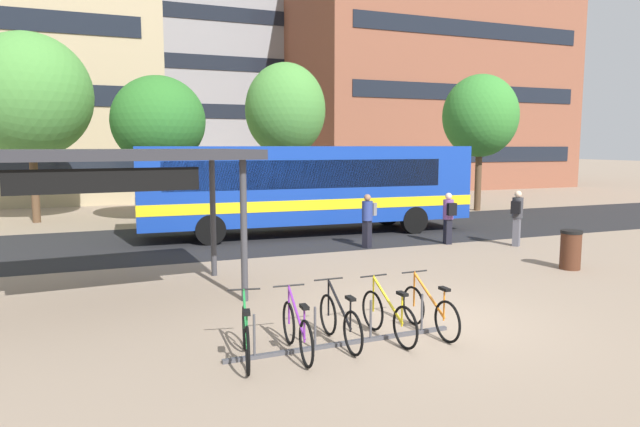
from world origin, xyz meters
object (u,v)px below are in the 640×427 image
(street_tree_1, at_px, (285,110))
(parked_bicycle_orange_4, at_px, (430,311))
(street_tree_3, at_px, (159,121))
(city_bus, at_px, (310,186))
(parked_bicycle_black_2, at_px, (340,322))
(parked_bicycle_yellow_3, at_px, (388,317))
(commuter_black_pack_0, at_px, (517,214))
(commuter_black_pack_2, at_px, (449,215))
(parked_bicycle_green_0, at_px, (246,336))
(commuter_grey_pack_1, at_px, (368,217))
(street_tree_0, at_px, (480,116))
(parked_bicycle_purple_1, at_px, (297,331))
(street_tree_2, at_px, (29,96))
(trash_bin, at_px, (571,250))
(transit_shelter, at_px, (100,159))

(street_tree_1, bearing_deg, parked_bicycle_orange_4, -100.03)
(street_tree_3, bearing_deg, city_bus, -44.21)
(parked_bicycle_black_2, relative_size, parked_bicycle_yellow_3, 1.00)
(parked_bicycle_orange_4, bearing_deg, city_bus, -11.69)
(commuter_black_pack_0, distance_m, commuter_black_pack_2, 2.15)
(parked_bicycle_green_0, height_order, street_tree_1, street_tree_1)
(commuter_grey_pack_1, bearing_deg, street_tree_0, -174.45)
(commuter_grey_pack_1, xyz_separation_m, street_tree_0, (9.63, 7.18, 3.66))
(commuter_black_pack_2, distance_m, street_tree_0, 10.88)
(parked_bicycle_purple_1, relative_size, street_tree_0, 0.26)
(commuter_black_pack_0, distance_m, street_tree_2, 19.56)
(parked_bicycle_yellow_3, bearing_deg, commuter_black_pack_0, -55.97)
(trash_bin, height_order, street_tree_1, street_tree_1)
(parked_bicycle_orange_4, bearing_deg, parked_bicycle_yellow_3, 88.73)
(city_bus, relative_size, parked_bicycle_yellow_3, 7.04)
(parked_bicycle_orange_4, xyz_separation_m, commuter_black_pack_0, (7.18, 6.18, 0.65))
(transit_shelter, bearing_deg, commuter_black_pack_0, 5.36)
(city_bus, bearing_deg, street_tree_1, 82.13)
(commuter_grey_pack_1, bearing_deg, transit_shelter, -6.95)
(commuter_black_pack_0, relative_size, commuter_grey_pack_1, 1.05)
(parked_bicycle_green_0, height_order, street_tree_2, street_tree_2)
(parked_bicycle_green_0, height_order, street_tree_3, street_tree_3)
(city_bus, xyz_separation_m, parked_bicycle_orange_4, (-1.87, -10.98, -1.39))
(parked_bicycle_green_0, bearing_deg, city_bus, -13.74)
(street_tree_0, distance_m, street_tree_2, 20.30)
(parked_bicycle_black_2, height_order, parked_bicycle_yellow_3, same)
(city_bus, xyz_separation_m, transit_shelter, (-7.06, -6.79, 1.18))
(parked_bicycle_green_0, relative_size, parked_bicycle_purple_1, 0.99)
(city_bus, relative_size, commuter_black_pack_2, 7.16)
(commuter_black_pack_0, bearing_deg, commuter_black_pack_2, 111.68)
(parked_bicycle_black_2, height_order, street_tree_1, street_tree_1)
(street_tree_1, xyz_separation_m, street_tree_2, (-10.97, 0.22, 0.35))
(street_tree_0, bearing_deg, street_tree_2, 171.08)
(commuter_grey_pack_1, relative_size, street_tree_1, 0.24)
(parked_bicycle_black_2, distance_m, street_tree_3, 16.12)
(commuter_black_pack_0, height_order, street_tree_0, street_tree_0)
(transit_shelter, distance_m, street_tree_2, 14.26)
(parked_bicycle_purple_1, bearing_deg, parked_bicycle_black_2, -74.41)
(street_tree_3, bearing_deg, parked_bicycle_orange_4, -79.35)
(parked_bicycle_green_0, relative_size, trash_bin, 1.65)
(street_tree_0, bearing_deg, parked_bicycle_green_0, -136.03)
(parked_bicycle_black_2, xyz_separation_m, street_tree_2, (-6.16, 17.96, 4.88))
(city_bus, bearing_deg, parked_bicycle_purple_1, -108.58)
(street_tree_2, bearing_deg, parked_bicycle_green_0, -75.86)
(street_tree_1, bearing_deg, transit_shelter, -121.52)
(city_bus, height_order, transit_shelter, city_bus)
(parked_bicycle_orange_4, distance_m, trash_bin, 6.86)
(trash_bin, relative_size, street_tree_1, 0.14)
(commuter_grey_pack_1, relative_size, trash_bin, 1.66)
(parked_bicycle_orange_4, relative_size, transit_shelter, 0.28)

